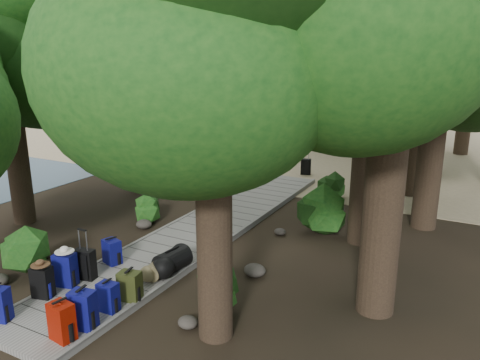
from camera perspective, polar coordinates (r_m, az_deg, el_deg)
The scene contains 48 objects.
ground at distance 11.97m, azimuth -6.80°, elevation -7.79°, with size 120.00×120.00×0.00m, color black.
sand_beach at distance 26.20m, azimuth 13.58°, elevation 4.66°, with size 40.00×22.00×0.02m, color tan.
water_bay at distance 51.48m, azimuth -20.58°, elevation 9.19°, with size 50.00×60.00×0.02m, color #253F4D.
distant_hill at distance 73.62m, azimuth -11.26°, elevation 11.43°, with size 32.00×16.00×12.00m, color black.
boardwalk at distance 12.72m, azimuth -4.23°, elevation -6.01°, with size 2.00×12.00×0.12m, color gray.
backpack_left_b at distance 9.90m, azimuth -22.98°, elevation -11.22°, with size 0.37×0.26×0.68m, color black, non-canonical shape.
backpack_left_c at distance 10.17m, azimuth -20.53°, elevation -10.00°, with size 0.41×0.29×0.75m, color navy, non-canonical shape.
backpack_left_d at distance 10.89m, azimuth -15.35°, elevation -8.27°, with size 0.40×0.29×0.60m, color navy, non-canonical shape.
backpack_right_a at distance 8.45m, azimuth -20.92°, elevation -15.61°, with size 0.40×0.28×0.72m, color #921F04, non-canonical shape.
backpack_right_b at distance 8.63m, azimuth -18.61°, elevation -14.54°, with size 0.42×0.29×0.75m, color navy, non-canonical shape.
backpack_right_c at distance 9.04m, azimuth -15.78°, elevation -13.39°, with size 0.35×0.25×0.60m, color navy, non-canonical shape.
backpack_right_d at distance 9.31m, azimuth -13.29°, elevation -12.28°, with size 0.41×0.29×0.62m, color #363D18, non-canonical shape.
duffel_right_khaki at distance 10.09m, azimuth -10.04°, elevation -10.64°, with size 0.36×0.54×0.36m, color brown, non-canonical shape.
duffel_right_black at distance 10.26m, azimuth -8.23°, elevation -9.71°, with size 0.49×0.78×0.49m, color black, non-canonical shape.
suitcase_on_boardwalk at distance 10.34m, azimuth -18.36°, elevation -9.71°, with size 0.41×0.23×0.64m, color black, non-canonical shape.
lone_suitcase_on_sand at distance 18.53m, azimuth 8.03°, elevation 1.62°, with size 0.39×0.22×0.62m, color black, non-canonical shape.
hat_brown at distance 9.70m, azimuth -23.20°, elevation -9.22°, with size 0.35×0.35×0.11m, color #51351E, non-canonical shape.
hat_white at distance 9.93m, azimuth -20.66°, elevation -7.85°, with size 0.38×0.38×0.13m, color silver, non-canonical shape.
kayak at distance 22.52m, azimuth 0.28°, elevation 3.81°, with size 0.68×3.10×0.31m, color red.
sun_lounger at distance 20.27m, azimuth 20.31°, elevation 1.93°, with size 0.57×1.78×0.57m, color silver, non-canonical shape.
tree_right_a at distance 7.06m, azimuth -3.44°, elevation 11.31°, with size 5.03×5.03×8.38m, color black, non-canonical shape.
tree_right_b at distance 8.24m, azimuth 18.70°, elevation 16.82°, with size 5.61×5.61×10.01m, color black, non-canonical shape.
tree_right_c at distance 11.53m, azimuth 16.06°, elevation 15.47°, with size 5.57×5.57×9.64m, color black, non-canonical shape.
tree_right_d at distance 13.17m, azimuth 23.45°, elevation 14.62°, with size 5.23×5.23×9.58m, color black, non-canonical shape.
tree_right_e at distance 16.23m, azimuth 21.40°, elevation 13.74°, with size 5.01×5.01×9.02m, color black, non-canonical shape.
tree_left_b at distance 13.98m, azimuth -26.63°, elevation 11.96°, with size 4.71×4.71×8.48m, color black, non-canonical shape.
tree_left_c at distance 16.14m, azimuth -12.92°, elevation 13.48°, with size 4.90×4.90×8.52m, color black, non-canonical shape.
tree_back_a at distance 25.63m, azimuth 10.83°, elevation 14.42°, with size 5.06×5.06×8.76m, color black, non-canonical shape.
tree_back_b at distance 25.03m, azimuth 18.58°, elevation 16.51°, with size 6.18×6.18×11.03m, color black, non-canonical shape.
tree_back_c at distance 24.04m, azimuth 26.52°, elevation 13.59°, with size 5.10×5.10×9.19m, color black, non-canonical shape.
tree_back_d at distance 26.65m, azimuth 1.75°, elevation 14.32°, with size 5.04×5.04×8.40m, color black, non-canonical shape.
palm_right_a at distance 15.52m, azimuth 16.81°, elevation 12.59°, with size 4.82×4.82×8.21m, color #183E11, non-canonical shape.
palm_right_b at distance 19.47m, azimuth 23.76°, elevation 14.33°, with size 4.93×4.93×9.52m, color #183E11, non-canonical shape.
palm_right_c at distance 22.52m, azimuth 17.57°, elevation 11.75°, with size 4.45×4.45×7.08m, color #183E11, non-canonical shape.
palm_left_a at distance 19.22m, azimuth -7.11°, elevation 10.77°, with size 4.00×4.00×6.37m, color #183E11, non-canonical shape.
rock_left_b at distance 12.04m, azimuth -22.79°, elevation -8.36°, with size 0.32×0.28×0.17m, color #4C473F, non-canonical shape.
rock_left_c at distance 13.14m, azimuth -11.63°, elevation -5.29°, with size 0.44×0.40×0.24m, color #4C473F, non-canonical shape.
rock_left_d at distance 15.66m, azimuth -6.86°, elevation -1.84°, with size 0.30×0.27×0.16m, color #4C473F, non-canonical shape.
rock_right_a at distance 8.62m, azimuth -6.37°, elevation -16.86°, with size 0.37×0.33×0.20m, color #4C473F, non-canonical shape.
rock_right_b at distance 10.27m, azimuth 1.80°, elevation -10.94°, with size 0.48×0.44×0.27m, color #4C473F, non-canonical shape.
rock_right_c at distance 12.50m, azimuth 4.90°, elevation -6.29°, with size 0.31×0.28×0.17m, color #4C473F, non-canonical shape.
rock_right_d at distance 14.25m, azimuth 11.53°, elevation -3.51°, with size 0.55×0.50×0.30m, color #4C473F, non-canonical shape.
shrub_left_a at distance 11.25m, azimuth -25.45°, elevation -7.93°, with size 1.16×1.16×1.04m, color #174B16, non-canonical shape.
shrub_left_b at distance 13.53m, azimuth -10.96°, elevation -3.52°, with size 0.83×0.83×0.74m, color #174B16, non-canonical shape.
shrub_left_c at distance 16.75m, azimuth -6.73°, elevation 0.74°, with size 1.08×1.08×0.97m, color #174B16, non-canonical shape.
shrub_right_a at distance 8.89m, azimuth -3.91°, elevation -13.26°, with size 0.95×0.95×0.86m, color #174B16, non-canonical shape.
shrub_right_b at distance 12.59m, azimuth 9.61°, elevation -3.75°, with size 1.35×1.35×1.22m, color #174B16, non-canonical shape.
shrub_right_c at distance 15.70m, azimuth 10.86°, elevation -0.78°, with size 0.88×0.88×0.79m, color #174B16, non-canonical shape.
Camera 1 is at (6.39, -8.98, 4.68)m, focal length 35.00 mm.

